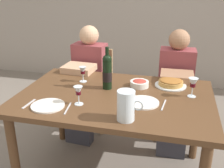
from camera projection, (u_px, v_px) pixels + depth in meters
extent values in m
cube|color=brown|center=(115.00, 97.00, 2.11)|extent=(1.50, 1.00, 0.04)
cylinder|color=brown|center=(14.00, 157.00, 2.02)|extent=(0.07, 0.07, 0.72)
cylinder|color=brown|center=(61.00, 108.00, 2.78)|extent=(0.07, 0.07, 0.72)
cylinder|color=brown|center=(196.00, 124.00, 2.47)|extent=(0.07, 0.07, 0.72)
cylinder|color=black|center=(107.00, 75.00, 2.18)|extent=(0.08, 0.08, 0.23)
sphere|color=black|center=(107.00, 59.00, 2.13)|extent=(0.08, 0.08, 0.08)
cylinder|color=black|center=(107.00, 53.00, 2.11)|extent=(0.03, 0.03, 0.09)
cylinder|color=black|center=(107.00, 76.00, 2.18)|extent=(0.08, 0.08, 0.08)
cylinder|color=silver|center=(126.00, 106.00, 1.70)|extent=(0.11, 0.11, 0.20)
cylinder|color=silver|center=(126.00, 111.00, 1.71)|extent=(0.11, 0.11, 0.12)
torus|color=silver|center=(138.00, 105.00, 1.68)|extent=(0.07, 0.01, 0.07)
cylinder|color=silver|center=(171.00, 85.00, 2.27)|extent=(0.26, 0.26, 0.01)
cylinder|color=#C18E47|center=(171.00, 83.00, 2.26)|extent=(0.20, 0.20, 0.03)
ellipsoid|color=#9E6028|center=(171.00, 80.00, 2.26)|extent=(0.18, 0.18, 0.02)
cylinder|color=white|center=(139.00, 84.00, 2.25)|extent=(0.16, 0.16, 0.05)
ellipsoid|color=#B2382D|center=(139.00, 82.00, 2.25)|extent=(0.13, 0.13, 0.03)
cylinder|color=silver|center=(191.00, 96.00, 2.07)|extent=(0.06, 0.06, 0.00)
cylinder|color=silver|center=(192.00, 92.00, 2.06)|extent=(0.01, 0.01, 0.07)
cone|color=silver|center=(193.00, 83.00, 2.03)|extent=(0.07, 0.07, 0.07)
cylinder|color=#470A14|center=(193.00, 85.00, 2.04)|extent=(0.04, 0.04, 0.03)
cylinder|color=silver|center=(83.00, 81.00, 2.37)|extent=(0.06, 0.06, 0.00)
cylinder|color=silver|center=(83.00, 78.00, 2.35)|extent=(0.01, 0.01, 0.07)
cone|color=silver|center=(83.00, 70.00, 2.33)|extent=(0.07, 0.07, 0.06)
cylinder|color=#470A14|center=(83.00, 72.00, 2.34)|extent=(0.04, 0.04, 0.02)
cylinder|color=silver|center=(79.00, 104.00, 1.94)|extent=(0.06, 0.06, 0.00)
cylinder|color=silver|center=(79.00, 99.00, 1.93)|extent=(0.01, 0.01, 0.07)
cone|color=silver|center=(78.00, 91.00, 1.91)|extent=(0.07, 0.07, 0.06)
cylinder|color=#470A14|center=(78.00, 93.00, 1.91)|extent=(0.04, 0.04, 0.02)
cylinder|color=white|center=(143.00, 102.00, 1.96)|extent=(0.24, 0.24, 0.01)
cylinder|color=white|center=(48.00, 106.00, 1.91)|extent=(0.24, 0.24, 0.01)
cube|color=silver|center=(123.00, 101.00, 1.99)|extent=(0.02, 0.16, 0.00)
cube|color=silver|center=(164.00, 105.00, 1.93)|extent=(0.03, 0.18, 0.00)
cube|color=silver|center=(68.00, 108.00, 1.88)|extent=(0.04, 0.18, 0.00)
cube|color=silver|center=(29.00, 104.00, 1.95)|extent=(0.02, 0.16, 0.00)
cube|color=#9E7A51|center=(92.00, 88.00, 3.02)|extent=(0.43, 0.43, 0.02)
cube|color=#9E7A51|center=(97.00, 65.00, 3.11)|extent=(0.36, 0.05, 0.40)
cylinder|color=#9E7A51|center=(73.00, 111.00, 3.00)|extent=(0.04, 0.04, 0.45)
cylinder|color=#9E7A51|center=(101.00, 116.00, 2.91)|extent=(0.04, 0.04, 0.45)
cylinder|color=#9E7A51|center=(85.00, 99.00, 3.30)|extent=(0.04, 0.04, 0.45)
cylinder|color=#9E7A51|center=(111.00, 103.00, 3.21)|extent=(0.04, 0.04, 0.45)
cube|color=#8E3D42|center=(90.00, 67.00, 2.89)|extent=(0.35, 0.22, 0.50)
sphere|color=tan|center=(89.00, 35.00, 2.76)|extent=(0.20, 0.20, 0.20)
cube|color=#33333D|center=(84.00, 95.00, 2.81)|extent=(0.33, 0.40, 0.14)
cube|color=#33333D|center=(79.00, 125.00, 2.78)|extent=(0.28, 0.14, 0.40)
cube|color=tan|center=(79.00, 68.00, 2.61)|extent=(0.30, 0.26, 0.06)
cube|color=#9E7A51|center=(174.00, 96.00, 2.82)|extent=(0.41, 0.41, 0.02)
cube|color=#9E7A51|center=(176.00, 71.00, 2.91)|extent=(0.36, 0.04, 0.40)
cylinder|color=#9E7A51|center=(155.00, 122.00, 2.78)|extent=(0.04, 0.04, 0.45)
cylinder|color=#9E7A51|center=(189.00, 125.00, 2.71)|extent=(0.04, 0.04, 0.45)
cylinder|color=#9E7A51|center=(157.00, 107.00, 3.09)|extent=(0.04, 0.04, 0.45)
cylinder|color=#9E7A51|center=(188.00, 110.00, 3.02)|extent=(0.04, 0.04, 0.45)
cube|color=#8E3D42|center=(176.00, 74.00, 2.69)|extent=(0.35, 0.21, 0.50)
sphere|color=#9E7051|center=(179.00, 40.00, 2.56)|extent=(0.20, 0.20, 0.20)
cube|color=#33333D|center=(174.00, 104.00, 2.60)|extent=(0.32, 0.39, 0.14)
cube|color=#33333D|center=(171.00, 137.00, 2.57)|extent=(0.28, 0.13, 0.40)
cube|color=#9E7051|center=(177.00, 76.00, 2.41)|extent=(0.30, 0.25, 0.06)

